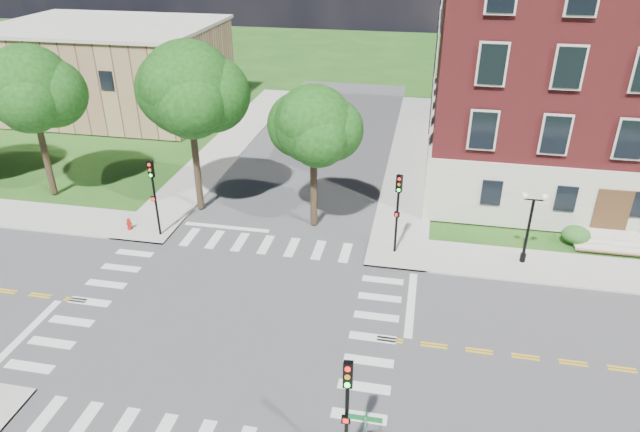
% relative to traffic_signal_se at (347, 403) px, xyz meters
% --- Properties ---
extents(ground, '(160.00, 160.00, 0.00)m').
position_rel_traffic_signal_se_xyz_m(ground, '(-7.04, 7.26, -3.19)').
color(ground, '#1B4A14').
rests_on(ground, ground).
extents(road_ew, '(90.00, 12.00, 0.01)m').
position_rel_traffic_signal_se_xyz_m(road_ew, '(-7.04, 7.26, -3.18)').
color(road_ew, '#3D3D3F').
rests_on(road_ew, ground).
extents(road_ns, '(12.00, 90.00, 0.01)m').
position_rel_traffic_signal_se_xyz_m(road_ns, '(-7.04, 7.26, -3.18)').
color(road_ns, '#3D3D3F').
rests_on(road_ns, ground).
extents(sidewalk_ne, '(34.00, 34.00, 0.12)m').
position_rel_traffic_signal_se_xyz_m(sidewalk_ne, '(8.34, 22.63, -3.13)').
color(sidewalk_ne, '#9E9B93').
rests_on(sidewalk_ne, ground).
extents(sidewalk_nw, '(34.00, 34.00, 0.12)m').
position_rel_traffic_signal_se_xyz_m(sidewalk_nw, '(-22.41, 22.63, -3.13)').
color(sidewalk_nw, '#9E9B93').
rests_on(sidewalk_nw, ground).
extents(crosswalk_east, '(2.20, 10.20, 0.02)m').
position_rel_traffic_signal_se_xyz_m(crosswalk_east, '(0.16, 7.26, -3.19)').
color(crosswalk_east, silver).
rests_on(crosswalk_east, ground).
extents(stop_bar_east, '(0.40, 5.50, 0.00)m').
position_rel_traffic_signal_se_xyz_m(stop_bar_east, '(1.76, 10.26, -3.19)').
color(stop_bar_east, silver).
rests_on(stop_bar_east, ground).
extents(secondary_building, '(20.40, 15.40, 8.30)m').
position_rel_traffic_signal_se_xyz_m(secondary_building, '(-29.04, 37.26, 1.09)').
color(secondary_building, '#8E6C4E').
rests_on(secondary_building, ground).
extents(tree_b, '(5.55, 5.55, 10.23)m').
position_rel_traffic_signal_se_xyz_m(tree_b, '(-23.51, 18.29, 4.36)').
color(tree_b, black).
rests_on(tree_b, ground).
extents(tree_c, '(5.83, 5.83, 10.94)m').
position_rel_traffic_signal_se_xyz_m(tree_c, '(-12.55, 18.14, 4.94)').
color(tree_c, black).
rests_on(tree_c, ground).
extents(tree_d, '(4.63, 4.63, 8.87)m').
position_rel_traffic_signal_se_xyz_m(tree_d, '(-4.72, 17.40, 3.46)').
color(tree_d, black).
rests_on(tree_d, ground).
extents(traffic_signal_se, '(0.33, 0.37, 4.80)m').
position_rel_traffic_signal_se_xyz_m(traffic_signal_se, '(0.00, 0.00, 0.00)').
color(traffic_signal_se, black).
rests_on(traffic_signal_se, ground).
extents(traffic_signal_ne, '(0.38, 0.46, 4.80)m').
position_rel_traffic_signal_se_xyz_m(traffic_signal_ne, '(0.54, 15.01, 0.00)').
color(traffic_signal_ne, black).
rests_on(traffic_signal_ne, ground).
extents(traffic_signal_nw, '(0.34, 0.38, 4.80)m').
position_rel_traffic_signal_se_xyz_m(traffic_signal_nw, '(-13.65, 14.25, 0.00)').
color(traffic_signal_nw, black).
rests_on(traffic_signal_nw, ground).
extents(twin_lamp_west, '(1.36, 0.36, 4.23)m').
position_rel_traffic_signal_se_xyz_m(twin_lamp_west, '(7.69, 15.31, -0.66)').
color(twin_lamp_west, black).
rests_on(twin_lamp_west, ground).
extents(fire_hydrant, '(0.35, 0.35, 0.75)m').
position_rel_traffic_signal_se_xyz_m(fire_hydrant, '(-15.79, 14.50, -2.72)').
color(fire_hydrant, '#9B150B').
rests_on(fire_hydrant, ground).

